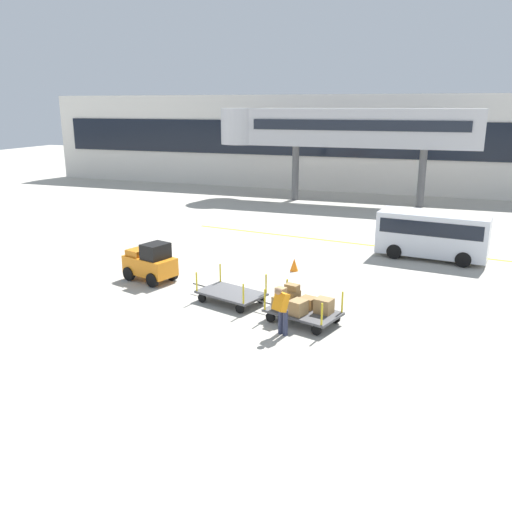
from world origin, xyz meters
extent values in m
plane|color=#B2ADA0|center=(0.00, 0.00, 0.00)|extent=(120.00, 120.00, 0.00)
cube|color=yellow|center=(3.56, 8.15, 0.00)|extent=(21.23, 2.85, 0.01)
cube|color=silver|center=(0.00, 26.00, 3.80)|extent=(57.35, 2.40, 7.61)
cube|color=black|center=(0.00, 24.75, 4.18)|extent=(54.48, 0.12, 2.80)
cube|color=#B7B7BC|center=(0.14, 20.00, 5.27)|extent=(16.21, 2.20, 2.60)
cylinder|color=#B7B7BC|center=(-8.56, 20.00, 5.27)|extent=(3.00, 3.00, 2.60)
cube|color=#1E232D|center=(0.14, 18.86, 5.47)|extent=(14.59, 0.08, 0.70)
cylinder|color=#59595B|center=(-4.31, 20.00, 1.99)|extent=(0.50, 0.50, 3.97)
cylinder|color=#59595B|center=(4.60, 20.00, 1.99)|extent=(0.50, 0.50, 3.97)
cube|color=orange|center=(-4.68, -0.33, 0.63)|extent=(2.33, 1.68, 0.70)
cube|color=black|center=(-4.33, -0.44, 1.28)|extent=(1.06, 1.18, 0.60)
cube|color=orange|center=(-5.23, -0.15, 1.10)|extent=(0.95, 1.10, 0.24)
cylinder|color=black|center=(-5.18, 0.38, 0.28)|extent=(0.59, 0.34, 0.56)
cylinder|color=black|center=(-5.49, -0.62, 0.28)|extent=(0.59, 0.34, 0.56)
cylinder|color=black|center=(-3.87, -0.03, 0.28)|extent=(0.59, 0.34, 0.56)
cylinder|color=black|center=(-4.19, -1.03, 0.28)|extent=(0.59, 0.34, 0.56)
cube|color=#4C4C4F|center=(-0.68, -1.59, 0.36)|extent=(2.61, 2.03, 0.08)
cylinder|color=gold|center=(-1.49, -0.65, 0.75)|extent=(0.06, 0.06, 0.70)
cylinder|color=gold|center=(-1.88, -1.88, 0.75)|extent=(0.06, 0.06, 0.70)
cylinder|color=gold|center=(0.53, -1.29, 0.75)|extent=(0.06, 0.06, 0.70)
cylinder|color=gold|center=(0.14, -2.52, 0.75)|extent=(0.06, 0.06, 0.70)
cylinder|color=black|center=(-1.32, -0.76, 0.16)|extent=(0.34, 0.19, 0.32)
cylinder|color=black|center=(-1.68, -1.89, 0.16)|extent=(0.34, 0.19, 0.32)
cylinder|color=black|center=(0.33, -1.28, 0.16)|extent=(0.34, 0.19, 0.32)
cylinder|color=black|center=(-0.03, -2.41, 0.16)|extent=(0.34, 0.19, 0.32)
cylinder|color=#333333|center=(-2.11, -1.14, 0.34)|extent=(0.68, 0.26, 0.05)
cube|color=#4C4C4F|center=(2.19, -2.49, 0.36)|extent=(2.61, 2.03, 0.08)
cylinder|color=gold|center=(1.37, -1.55, 0.75)|extent=(0.06, 0.06, 0.70)
cylinder|color=gold|center=(0.98, -2.78, 0.75)|extent=(0.06, 0.06, 0.70)
cylinder|color=gold|center=(3.39, -2.19, 0.75)|extent=(0.06, 0.06, 0.70)
cylinder|color=gold|center=(3.00, -3.42, 0.75)|extent=(0.06, 0.06, 0.70)
cylinder|color=black|center=(1.54, -1.66, 0.16)|extent=(0.34, 0.19, 0.32)
cylinder|color=black|center=(1.19, -2.79, 0.16)|extent=(0.34, 0.19, 0.32)
cylinder|color=black|center=(3.19, -2.18, 0.16)|extent=(0.34, 0.19, 0.32)
cylinder|color=black|center=(2.83, -3.31, 0.16)|extent=(0.34, 0.19, 0.32)
cylinder|color=#333333|center=(0.76, -2.04, 0.34)|extent=(0.68, 0.26, 0.05)
cube|color=olive|center=(1.66, -1.94, 0.62)|extent=(0.58, 0.57, 0.45)
cube|color=olive|center=(1.47, -2.63, 0.61)|extent=(0.60, 0.53, 0.43)
cube|color=olive|center=(2.27, -2.18, 0.58)|extent=(0.58, 0.55, 0.37)
cube|color=#9E7A4C|center=(2.11, -2.83, 0.64)|extent=(0.62, 0.65, 0.47)
cube|color=#9E7A4C|center=(2.85, -2.42, 0.64)|extent=(0.63, 0.58, 0.48)
cube|color=olive|center=(1.66, -1.94, 0.96)|extent=(0.52, 0.41, 0.22)
cube|color=tan|center=(1.47, -2.63, 0.99)|extent=(0.40, 0.35, 0.33)
cylinder|color=#2D334C|center=(1.75, -3.53, 0.41)|extent=(0.16, 0.16, 0.82)
cylinder|color=#2D334C|center=(1.93, -3.63, 0.41)|extent=(0.16, 0.16, 0.82)
cube|color=orange|center=(1.79, -3.67, 1.09)|extent=(0.56, 0.56, 0.61)
sphere|color=#8C6647|center=(1.73, -3.77, 1.45)|extent=(0.22, 0.22, 0.22)
cube|color=silver|center=(5.81, 6.87, 1.15)|extent=(5.00, 2.49, 1.90)
cube|color=black|center=(5.81, 6.87, 1.55)|extent=(4.63, 2.48, 0.64)
cylinder|color=black|center=(4.23, 6.19, 0.34)|extent=(0.70, 0.32, 0.68)
cylinder|color=black|center=(7.18, 5.81, 0.34)|extent=(0.70, 0.32, 0.68)
cone|color=orange|center=(0.41, 2.83, 0.28)|extent=(0.36, 0.36, 0.55)
camera|label=1|loc=(6.13, -18.17, 6.80)|focal=37.54mm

